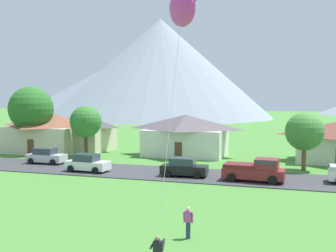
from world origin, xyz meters
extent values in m
cube|color=#38383D|center=(0.00, 29.72, 0.04)|extent=(160.00, 7.11, 0.08)
cone|color=gray|center=(-35.68, 127.72, 16.59)|extent=(75.10, 75.10, 33.18)
cone|color=slate|center=(-64.29, 177.51, 14.11)|extent=(103.75, 103.75, 28.23)
cube|color=silver|center=(-3.41, 42.07, 1.63)|extent=(9.66, 6.33, 3.27)
pyramid|color=#564C51|center=(-3.41, 42.07, 4.16)|extent=(10.43, 6.83, 1.80)
cube|color=brown|center=(-3.41, 38.89, 1.00)|extent=(0.90, 0.06, 2.00)
cube|color=beige|center=(-21.72, 40.28, 1.69)|extent=(9.40, 7.97, 3.38)
pyramid|color=brown|center=(-21.72, 40.28, 4.30)|extent=(10.15, 8.61, 1.86)
cube|color=brown|center=(-21.72, 36.27, 1.00)|extent=(0.90, 0.06, 2.00)
cube|color=beige|center=(-18.13, 42.49, 1.59)|extent=(7.57, 6.58, 3.19)
pyramid|color=#474247|center=(-18.13, 42.49, 4.07)|extent=(8.18, 7.11, 1.75)
cube|color=brown|center=(-18.13, 39.18, 1.00)|extent=(0.90, 0.06, 2.00)
cylinder|color=#4C3823|center=(-22.48, 37.62, 1.81)|extent=(0.44, 0.44, 3.62)
sphere|color=#286623|center=(-22.48, 37.62, 5.74)|extent=(5.64, 5.64, 5.64)
cylinder|color=brown|center=(10.50, 35.56, 1.23)|extent=(0.44, 0.44, 2.46)
sphere|color=#3D7F33|center=(10.50, 35.56, 3.88)|extent=(3.76, 3.76, 3.76)
cylinder|color=#4C3823|center=(-14.71, 37.57, 1.42)|extent=(0.44, 0.44, 2.83)
sphere|color=#33752D|center=(-14.71, 37.57, 4.27)|extent=(3.85, 3.85, 3.85)
cube|color=#B7BCC1|center=(-16.08, 31.26, 0.68)|extent=(4.21, 1.83, 0.80)
cube|color=#2D3847|center=(-16.23, 31.26, 1.42)|extent=(2.21, 1.60, 0.68)
cylinder|color=black|center=(-14.74, 32.20, 0.40)|extent=(0.64, 0.25, 0.64)
cylinder|color=black|center=(-14.72, 30.36, 0.40)|extent=(0.64, 0.25, 0.64)
cylinder|color=black|center=(-17.44, 32.17, 0.40)|extent=(0.64, 0.25, 0.64)
cylinder|color=black|center=(-17.42, 30.33, 0.40)|extent=(0.64, 0.25, 0.64)
cube|color=black|center=(0.11, 28.79, 0.68)|extent=(4.28, 2.01, 0.80)
cube|color=#2D3847|center=(-0.04, 28.78, 1.42)|extent=(2.28, 1.69, 0.68)
cylinder|color=black|center=(1.41, 29.77, 0.40)|extent=(0.65, 0.27, 0.64)
cylinder|color=black|center=(1.50, 27.93, 0.40)|extent=(0.65, 0.27, 0.64)
cylinder|color=black|center=(-1.29, 29.64, 0.40)|extent=(0.65, 0.27, 0.64)
cylinder|color=black|center=(-1.19, 27.80, 0.40)|extent=(0.65, 0.27, 0.64)
cube|color=white|center=(-9.47, 28.32, 0.68)|extent=(4.28, 2.00, 0.80)
cube|color=#2D3847|center=(-9.62, 28.33, 1.42)|extent=(2.27, 1.69, 0.68)
cylinder|color=black|center=(-8.08, 29.17, 0.40)|extent=(0.65, 0.27, 0.64)
cylinder|color=black|center=(-8.17, 27.33, 0.40)|extent=(0.65, 0.27, 0.64)
cylinder|color=black|center=(-10.78, 29.30, 0.40)|extent=(0.65, 0.27, 0.64)
cylinder|color=black|center=(-10.87, 27.46, 0.40)|extent=(0.65, 0.27, 0.64)
cube|color=maroon|center=(6.38, 28.43, 0.75)|extent=(5.29, 2.25, 0.84)
cube|color=maroon|center=(7.48, 28.38, 1.62)|extent=(1.99, 1.93, 0.90)
cube|color=#2D3847|center=(7.48, 28.38, 1.89)|extent=(1.70, 1.96, 0.28)
cube|color=maroon|center=(5.23, 28.48, 1.35)|extent=(2.79, 2.09, 0.36)
cylinder|color=black|center=(8.13, 29.37, 0.46)|extent=(0.77, 0.32, 0.76)
cylinder|color=black|center=(8.03, 27.33, 0.46)|extent=(0.77, 0.32, 0.76)
cylinder|color=black|center=(4.73, 29.53, 0.46)|extent=(0.77, 0.32, 0.76)
cylinder|color=black|center=(4.63, 27.49, 0.46)|extent=(0.77, 0.32, 0.76)
cube|color=black|center=(4.68, 8.15, 1.17)|extent=(0.36, 0.22, 0.58)
sphere|color=#9E7051|center=(4.68, 8.15, 1.57)|extent=(0.21, 0.21, 0.21)
cylinder|color=black|center=(4.46, 8.21, 1.31)|extent=(0.18, 0.55, 0.37)
cylinder|color=black|center=(4.90, 8.21, 1.31)|extent=(0.18, 0.55, 0.37)
ellipsoid|color=#D12D9E|center=(4.98, 10.64, 11.30)|extent=(2.43, 2.83, 1.72)
cylinder|color=silver|center=(4.83, 9.39, 6.43)|extent=(0.32, 2.52, 9.76)
cylinder|color=navy|center=(4.71, 12.87, 0.44)|extent=(0.24, 0.24, 0.88)
cube|color=#B7479E|center=(4.71, 12.87, 1.17)|extent=(0.36, 0.22, 0.58)
sphere|color=beige|center=(4.71, 12.87, 1.57)|extent=(0.21, 0.21, 0.21)
cylinder|color=#B7479E|center=(4.49, 12.87, 1.12)|extent=(0.12, 0.18, 0.59)
cylinder|color=#B7479E|center=(4.93, 12.87, 1.12)|extent=(0.12, 0.18, 0.59)
camera|label=1|loc=(10.20, -7.81, 7.42)|focal=44.98mm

